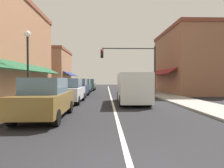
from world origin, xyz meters
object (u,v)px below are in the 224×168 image
Objects in this scene: parked_car_nearest_left at (46,98)px; van_in_lane at (132,87)px; parked_car_third_left at (79,88)px; traffic_signal_mast_arm at (135,61)px; parked_car_second_left at (70,91)px; parked_car_distant_left at (89,85)px; parked_car_far_left at (84,86)px; street_lamp_left_near at (28,56)px.

van_in_lane is (4.47, 5.06, 0.27)m from parked_car_nearest_left.
traffic_signal_mast_arm reaches higher than parked_car_third_left.
traffic_signal_mast_arm is (5.71, 6.51, 2.80)m from parked_car_second_left.
parked_car_third_left is at bearing -90.01° from parked_car_distant_left.
parked_car_second_left and parked_car_distant_left have the same top height.
parked_car_third_left is at bearing 91.50° from parked_car_second_left.
parked_car_nearest_left is 1.00× the size of parked_car_third_left.
parked_car_distant_left is 10.93m from traffic_signal_mast_arm.
parked_car_far_left is at bearing 91.91° from parked_car_third_left.
parked_car_third_left is 4.81m from parked_car_far_left.
traffic_signal_mast_arm reaches higher than parked_car_second_left.
parked_car_nearest_left is 0.79× the size of van_in_lane.
street_lamp_left_near is (-7.71, -8.92, -0.59)m from traffic_signal_mast_arm.
parked_car_far_left is 1.00× the size of parked_car_distant_left.
parked_car_far_left is 7.22m from traffic_signal_mast_arm.
parked_car_third_left is (-0.09, 10.31, 0.00)m from parked_car_nearest_left.
van_in_lane is 7.04m from street_lamp_left_near.
parked_car_far_left is at bearing 89.96° from parked_car_nearest_left.
van_in_lane reaches higher than parked_car_third_left.
van_in_lane is at bearing 17.14° from street_lamp_left_near.
traffic_signal_mast_arm is at bearing 17.13° from parked_car_third_left.
parked_car_far_left is at bearing 115.75° from van_in_lane.
parked_car_nearest_left is at bearing -89.40° from parked_car_second_left.
parked_car_third_left is at bearing 89.83° from parked_car_nearest_left.
parked_car_far_left is (-0.15, 9.65, 0.00)m from parked_car_second_left.
parked_car_second_left is at bearing 89.41° from parked_car_nearest_left.
traffic_signal_mast_arm is (5.80, 1.67, 2.80)m from parked_car_third_left.
parked_car_distant_left is (0.19, 5.78, 0.00)m from parked_car_far_left.
parked_car_third_left is at bearing -89.55° from parked_car_far_left.
parked_car_distant_left is at bearing 89.26° from parked_car_nearest_left.
parked_car_nearest_left is 1.00× the size of parked_car_far_left.
van_in_lane is at bearing 47.92° from parked_car_nearest_left.
traffic_signal_mast_arm reaches higher than van_in_lane.
street_lamp_left_near reaches higher than parked_car_far_left.
parked_car_third_left is (-0.08, 4.84, 0.00)m from parked_car_second_left.
street_lamp_left_near is at bearing -99.11° from parked_car_far_left.
parked_car_third_left is 10.59m from parked_car_distant_left.
street_lamp_left_near reaches higher than parked_car_nearest_left.
parked_car_distant_left is 0.91× the size of street_lamp_left_near.
parked_car_far_left is (-0.16, 15.12, 0.00)m from parked_car_nearest_left.
traffic_signal_mast_arm reaches higher than parked_car_distant_left.
street_lamp_left_near is (-1.84, -12.05, 2.21)m from parked_car_far_left.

